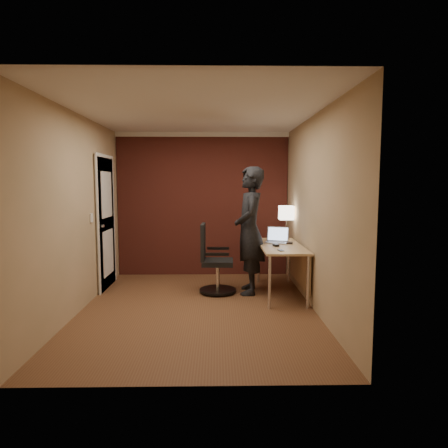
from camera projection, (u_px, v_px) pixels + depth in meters
The scene contains 9 objects.
room at pixel (185, 199), 6.59m from camera, with size 4.00×4.00×4.00m.
desk at pixel (286, 254), 5.83m from camera, with size 0.60×1.50×0.73m.
desk_lamp at pixel (286, 213), 6.36m from camera, with size 0.22×0.22×0.54m.
laptop at pixel (277, 238), 6.04m from camera, with size 0.40×0.36×0.23m.
mouse at pixel (276, 245), 5.68m from camera, with size 0.06×0.10×0.03m, color black.
phone at pixel (281, 250), 5.32m from camera, with size 0.06×0.12×0.01m, color black.
wallet at pixel (290, 243), 5.92m from camera, with size 0.09×0.11×0.02m, color black.
office_chair at pixel (213, 263), 5.90m from camera, with size 0.55×0.57×1.01m.
person at pixel (250, 230), 5.86m from camera, with size 0.68×0.45×1.87m, color black.
Camera 1 is at (0.25, -5.06, 1.64)m, focal length 32.00 mm.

